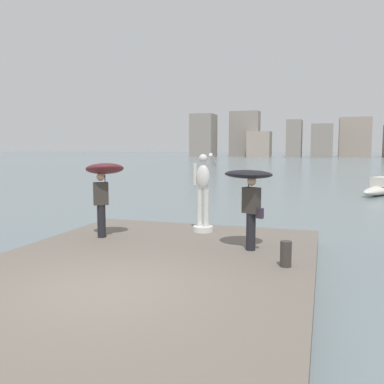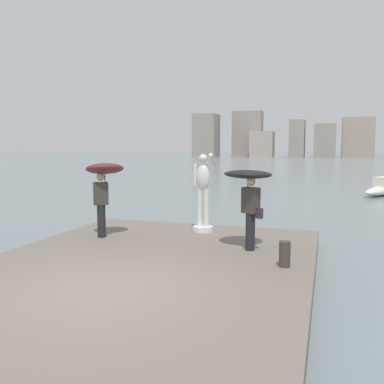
{
  "view_description": "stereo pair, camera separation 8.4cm",
  "coord_description": "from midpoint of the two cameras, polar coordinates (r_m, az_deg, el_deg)",
  "views": [
    {
      "loc": [
        3.51,
        -6.2,
        2.81
      ],
      "look_at": [
        0.0,
        5.01,
        1.55
      ],
      "focal_mm": 39.27,
      "sensor_mm": 36.0,
      "label": 1
    },
    {
      "loc": [
        3.59,
        -6.17,
        2.81
      ],
      "look_at": [
        0.0,
        5.01,
        1.55
      ],
      "focal_mm": 39.27,
      "sensor_mm": 36.0,
      "label": 2
    }
  ],
  "objects": [
    {
      "name": "onlooker_right",
      "position": [
        9.86,
        7.57,
        0.86
      ],
      "size": [
        1.51,
        1.51,
        1.9
      ],
      "color": "black",
      "rests_on": "pier"
    },
    {
      "name": "statue_white_figure",
      "position": [
        11.95,
        1.31,
        -0.58
      ],
      "size": [
        0.58,
        0.85,
        2.25
      ],
      "color": "silver",
      "rests_on": "pier"
    },
    {
      "name": "mooring_bollard",
      "position": [
        8.76,
        12.35,
        -8.21
      ],
      "size": [
        0.23,
        0.23,
        0.52
      ],
      "primitive_type": "cylinder",
      "color": "#38332D",
      "rests_on": "pier"
    },
    {
      "name": "distant_skyline",
      "position": [
        124.61,
        15.2,
        7.03
      ],
      "size": [
        67.8,
        14.66,
        13.46
      ],
      "color": "gray",
      "rests_on": "ground"
    },
    {
      "name": "ground_plane",
      "position": [
        46.41,
        12.99,
        2.5
      ],
      "size": [
        400.0,
        400.0,
        0.0
      ],
      "primitive_type": "plane",
      "color": "slate"
    },
    {
      "name": "onlooker_left",
      "position": [
        11.4,
        -12.11,
        1.81
      ],
      "size": [
        1.4,
        1.41,
        2.05
      ],
      "color": "black",
      "rests_on": "pier"
    },
    {
      "name": "boat_near",
      "position": [
        27.49,
        24.53,
        0.47
      ],
      "size": [
        3.51,
        5.41,
        1.06
      ],
      "color": "silver",
      "rests_on": "ground"
    },
    {
      "name": "pier",
      "position": [
        8.99,
        -6.82,
        -10.81
      ],
      "size": [
        6.87,
        9.29,
        0.4
      ],
      "primitive_type": "cube",
      "color": "#70665B",
      "rests_on": "ground"
    }
  ]
}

